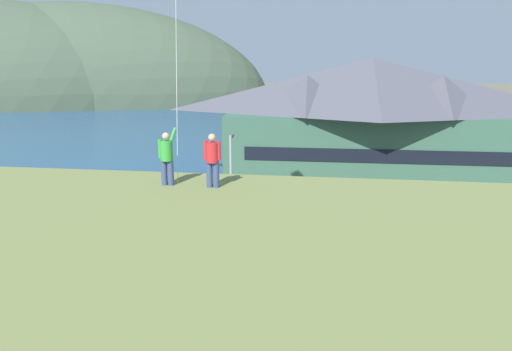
# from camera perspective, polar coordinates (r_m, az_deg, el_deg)

# --- Properties ---
(ground_plane) EXTENTS (600.00, 600.00, 0.00)m
(ground_plane) POSITION_cam_1_polar(r_m,az_deg,el_deg) (23.38, -0.90, -14.45)
(ground_plane) COLOR #66604C
(parking_lot_pad) EXTENTS (40.00, 20.00, 0.10)m
(parking_lot_pad) POSITION_cam_1_polar(r_m,az_deg,el_deg) (27.84, 0.74, -9.62)
(parking_lot_pad) COLOR gray
(parking_lot_pad) RESTS_ON ground
(bay_water) EXTENTS (360.00, 84.00, 0.03)m
(bay_water) POSITION_cam_1_polar(r_m,az_deg,el_deg) (81.24, 5.79, 5.48)
(bay_water) COLOR navy
(bay_water) RESTS_ON ground
(far_hill_east_peak) EXTENTS (125.70, 56.30, 58.87)m
(far_hill_east_peak) POSITION_cam_1_polar(r_m,az_deg,el_deg) (157.94, -21.97, 8.33)
(far_hill_east_peak) COLOR #42513D
(far_hill_east_peak) RESTS_ON ground
(harbor_lodge) EXTENTS (27.00, 12.12, 11.57)m
(harbor_lodge) POSITION_cam_1_polar(r_m,az_deg,el_deg) (44.10, 13.72, 6.73)
(harbor_lodge) COLOR #38604C
(harbor_lodge) RESTS_ON ground
(storage_shed_near_lot) EXTENTS (7.70, 6.28, 4.92)m
(storage_shed_near_lot) POSITION_cam_1_polar(r_m,az_deg,el_deg) (31.23, -23.48, -3.32)
(storage_shed_near_lot) COLOR #474C56
(storage_shed_near_lot) RESTS_ON ground
(wharf_dock) EXTENTS (3.20, 14.14, 0.70)m
(wharf_dock) POSITION_cam_1_polar(r_m,az_deg,el_deg) (58.24, 4.96, 2.77)
(wharf_dock) COLOR #70604C
(wharf_dock) RESTS_ON ground
(moored_boat_wharfside) EXTENTS (2.09, 6.16, 2.16)m
(moored_boat_wharfside) POSITION_cam_1_polar(r_m,az_deg,el_deg) (56.24, 1.47, 2.83)
(moored_boat_wharfside) COLOR navy
(moored_boat_wharfside) RESTS_ON ground
(moored_boat_outer_mooring) EXTENTS (2.53, 6.65, 2.16)m
(moored_boat_outer_mooring) POSITION_cam_1_polar(r_m,az_deg,el_deg) (57.99, 8.31, 3.01)
(moored_boat_outer_mooring) COLOR #23564C
(moored_boat_outer_mooring) RESTS_ON ground
(moored_boat_inner_slip) EXTENTS (2.28, 5.79, 2.16)m
(moored_boat_inner_slip) POSITION_cam_1_polar(r_m,az_deg,el_deg) (57.51, 1.72, 3.06)
(moored_boat_inner_slip) COLOR #A8A399
(moored_boat_inner_slip) RESTS_ON ground
(parked_car_lone_by_shed) EXTENTS (4.21, 2.08, 1.82)m
(parked_car_lone_by_shed) POSITION_cam_1_polar(r_m,az_deg,el_deg) (23.97, -13.61, -11.29)
(parked_car_lone_by_shed) COLOR #236633
(parked_car_lone_by_shed) RESTS_ON parking_lot_pad
(parked_car_front_row_end) EXTENTS (4.34, 2.34, 1.82)m
(parked_car_front_row_end) POSITION_cam_1_polar(r_m,az_deg,el_deg) (29.20, -6.25, -6.46)
(parked_car_front_row_end) COLOR silver
(parked_car_front_row_end) RESTS_ON parking_lot_pad
(parked_car_mid_row_far) EXTENTS (4.29, 2.24, 1.82)m
(parked_car_mid_row_far) POSITION_cam_1_polar(r_m,az_deg,el_deg) (24.27, 13.70, -10.98)
(parked_car_mid_row_far) COLOR #B28923
(parked_car_mid_row_far) RESTS_ON parking_lot_pad
(parked_car_back_row_right) EXTENTS (4.32, 2.29, 1.82)m
(parked_car_back_row_right) POSITION_cam_1_polar(r_m,az_deg,el_deg) (29.97, 16.10, -6.39)
(parked_car_back_row_right) COLOR #B28923
(parked_car_back_row_right) RESTS_ON parking_lot_pad
(parked_car_corner_spot) EXTENTS (4.31, 2.28, 1.82)m
(parked_car_corner_spot) POSITION_cam_1_polar(r_m,az_deg,el_deg) (28.60, 3.09, -6.83)
(parked_car_corner_spot) COLOR #9EA3A8
(parked_car_corner_spot) RESTS_ON parking_lot_pad
(parked_car_back_row_left) EXTENTS (4.23, 2.12, 1.82)m
(parked_car_back_row_left) POSITION_cam_1_polar(r_m,az_deg,el_deg) (23.05, 2.13, -11.93)
(parked_car_back_row_left) COLOR silver
(parked_car_back_row_left) RESTS_ON parking_lot_pad
(parked_car_front_row_red) EXTENTS (4.24, 2.14, 1.82)m
(parked_car_front_row_red) POSITION_cam_1_polar(r_m,az_deg,el_deg) (30.38, 25.25, -6.90)
(parked_car_front_row_red) COLOR silver
(parked_car_front_row_red) RESTS_ON parking_lot_pad
(parking_light_pole) EXTENTS (0.24, 0.78, 6.16)m
(parking_light_pole) POSITION_cam_1_polar(r_m,az_deg,el_deg) (32.42, -3.07, 0.45)
(parking_light_pole) COLOR #ADADB2
(parking_light_pole) RESTS_ON parking_lot_pad
(person_kite_flyer) EXTENTS (0.51, 0.66, 1.86)m
(person_kite_flyer) POSITION_cam_1_polar(r_m,az_deg,el_deg) (15.46, -10.84, 2.29)
(person_kite_flyer) COLOR #384770
(person_kite_flyer) RESTS_ON grassy_hill_foreground
(person_companion) EXTENTS (0.55, 0.40, 1.74)m
(person_companion) POSITION_cam_1_polar(r_m,az_deg,el_deg) (14.97, -5.34, 2.05)
(person_companion) COLOR #384770
(person_companion) RESTS_ON grassy_hill_foreground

